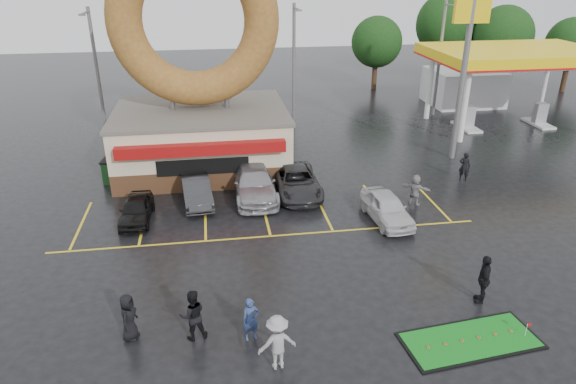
{
  "coord_description": "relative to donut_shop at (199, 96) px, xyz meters",
  "views": [
    {
      "loc": [
        -2.41,
        -17.46,
        11.74
      ],
      "look_at": [
        0.83,
        3.42,
        2.2
      ],
      "focal_mm": 32.0,
      "sensor_mm": 36.0,
      "label": 1
    }
  ],
  "objects": [
    {
      "name": "ground",
      "position": [
        3.0,
        -12.97,
        -4.46
      ],
      "size": [
        120.0,
        120.0,
        0.0
      ],
      "primitive_type": "plane",
      "color": "black",
      "rests_on": "ground"
    },
    {
      "name": "donut_shop",
      "position": [
        0.0,
        0.0,
        0.0
      ],
      "size": [
        10.2,
        8.7,
        13.5
      ],
      "color": "#472B19",
      "rests_on": "ground"
    },
    {
      "name": "gas_station",
      "position": [
        23.0,
        7.97,
        -0.77
      ],
      "size": [
        12.3,
        13.65,
        5.9
      ],
      "color": "silver",
      "rests_on": "ground"
    },
    {
      "name": "shell_sign",
      "position": [
        16.0,
        -0.97,
        2.91
      ],
      "size": [
        2.2,
        0.36,
        10.6
      ],
      "color": "slate",
      "rests_on": "ground"
    },
    {
      "name": "streetlight_left",
      "position": [
        -7.0,
        6.95,
        0.32
      ],
      "size": [
        0.4,
        2.21,
        9.0
      ],
      "color": "slate",
      "rests_on": "ground"
    },
    {
      "name": "streetlight_mid",
      "position": [
        7.0,
        7.95,
        0.32
      ],
      "size": [
        0.4,
        2.21,
        9.0
      ],
      "color": "slate",
      "rests_on": "ground"
    },
    {
      "name": "streetlight_right",
      "position": [
        19.0,
        8.95,
        0.32
      ],
      "size": [
        0.4,
        2.21,
        9.0
      ],
      "color": "slate",
      "rests_on": "ground"
    },
    {
      "name": "tree_far_a",
      "position": [
        29.0,
        17.03,
        0.72
      ],
      "size": [
        5.6,
        5.6,
        8.0
      ],
      "color": "#332114",
      "rests_on": "ground"
    },
    {
      "name": "tree_far_b",
      "position": [
        35.0,
        15.03,
        0.07
      ],
      "size": [
        4.9,
        4.9,
        7.0
      ],
      "color": "#332114",
      "rests_on": "ground"
    },
    {
      "name": "tree_far_c",
      "position": [
        25.0,
        21.03,
        1.37
      ],
      "size": [
        6.3,
        6.3,
        9.0
      ],
      "color": "#332114",
      "rests_on": "ground"
    },
    {
      "name": "tree_far_d",
      "position": [
        17.0,
        19.03,
        0.07
      ],
      "size": [
        4.9,
        4.9,
        7.0
      ],
      "color": "#332114",
      "rests_on": "ground"
    },
    {
      "name": "car_black",
      "position": [
        -3.31,
        -6.97,
        -3.86
      ],
      "size": [
        1.59,
        3.63,
        1.22
      ],
      "primitive_type": "imported",
      "rotation": [
        0.0,
        0.0,
        -0.04
      ],
      "color": "black",
      "rests_on": "ground"
    },
    {
      "name": "car_dgrey",
      "position": [
        -0.4,
        -5.32,
        -3.79
      ],
      "size": [
        1.85,
        4.22,
        1.35
      ],
      "primitive_type": "imported",
      "rotation": [
        0.0,
        0.0,
        0.1
      ],
      "color": "#28282A",
      "rests_on": "ground"
    },
    {
      "name": "car_silver",
      "position": [
        2.68,
        -4.97,
        -3.68
      ],
      "size": [
        2.31,
        5.48,
        1.58
      ],
      "primitive_type": "imported",
      "rotation": [
        0.0,
        0.0,
        0.02
      ],
      "color": "#939397",
      "rests_on": "ground"
    },
    {
      "name": "car_grey",
      "position": [
        5.02,
        -4.97,
        -3.76
      ],
      "size": [
        2.4,
        5.11,
        1.41
      ],
      "primitive_type": "imported",
      "rotation": [
        0.0,
        0.0,
        -0.01
      ],
      "color": "#28282A",
      "rests_on": "ground"
    },
    {
      "name": "car_white",
      "position": [
        8.85,
        -8.84,
        -3.78
      ],
      "size": [
        1.94,
        4.15,
        1.38
      ],
      "primitive_type": "imported",
      "rotation": [
        0.0,
        0.0,
        0.08
      ],
      "color": "silver",
      "rests_on": "ground"
    },
    {
      "name": "person_blue",
      "position": [
        1.49,
        -16.54,
        -3.67
      ],
      "size": [
        0.64,
        0.49,
        1.59
      ],
      "primitive_type": "imported",
      "rotation": [
        0.0,
        0.0,
        0.2
      ],
      "color": "navy",
      "rests_on": "ground"
    },
    {
      "name": "person_blackjkt",
      "position": [
        -0.43,
        -16.17,
        -3.54
      ],
      "size": [
        1.01,
        0.85,
        1.86
      ],
      "primitive_type": "imported",
      "rotation": [
        0.0,
        0.0,
        3.32
      ],
      "color": "black",
      "rests_on": "ground"
    },
    {
      "name": "person_hoodie",
      "position": [
        2.19,
        -17.98,
        -3.51
      ],
      "size": [
        1.33,
        0.9,
        1.91
      ],
      "primitive_type": "imported",
      "rotation": [
        0.0,
        0.0,
        3.31
      ],
      "color": "gray",
      "rests_on": "ground"
    },
    {
      "name": "person_bystander",
      "position": [
        -2.56,
        -15.86,
        -3.61
      ],
      "size": [
        0.74,
        0.95,
        1.71
      ],
      "primitive_type": "imported",
      "rotation": [
        0.0,
        0.0,
        1.31
      ],
      "color": "black",
      "rests_on": "ground"
    },
    {
      "name": "person_cameraman",
      "position": [
        10.22,
        -15.74,
        -3.49
      ],
      "size": [
        0.9,
        1.24,
        1.96
      ],
      "primitive_type": "imported",
      "rotation": [
        0.0,
        0.0,
        -1.99
      ],
      "color": "black",
      "rests_on": "ground"
    },
    {
      "name": "person_walker_near",
      "position": [
        10.91,
        -7.3,
        -3.63
      ],
      "size": [
        1.51,
        1.36,
        1.67
      ],
      "primitive_type": "imported",
      "rotation": [
        0.0,
        0.0,
        2.46
      ],
      "color": "gray",
      "rests_on": "ground"
    },
    {
      "name": "person_walker_far",
      "position": [
        14.98,
        -4.6,
        -3.61
      ],
      "size": [
        0.75,
        0.68,
        1.71
      ],
      "primitive_type": "imported",
      "rotation": [
        0.0,
        0.0,
        2.57
      ],
      "color": "black",
      "rests_on": "ground"
    },
    {
      "name": "dumpster",
      "position": [
        -4.77,
        -1.74,
        -3.81
      ],
      "size": [
        1.95,
        1.44,
        1.3
      ],
      "primitive_type": "cube",
      "rotation": [
        0.0,
        0.0,
        -0.14
      ],
      "color": "#1A451E",
      "rests_on": "ground"
    },
    {
      "name": "putting_green",
      "position": [
        8.79,
        -17.81,
        -4.43
      ],
      "size": [
        4.83,
        2.49,
        0.58
      ],
      "color": "black",
      "rests_on": "ground"
    }
  ]
}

